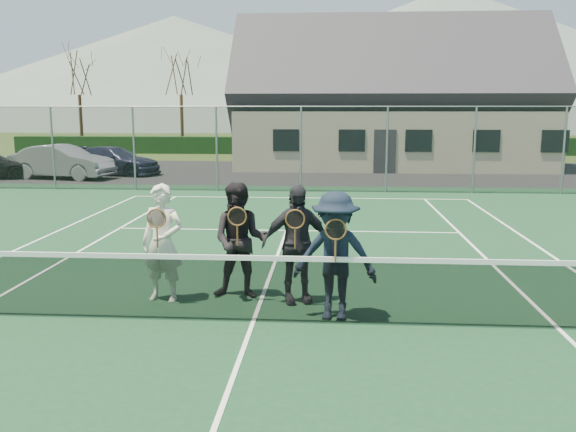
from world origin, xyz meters
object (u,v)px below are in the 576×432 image
car_b (62,162)px  player_b (240,241)px  player_c (296,244)px  clubhouse (389,87)px  tennis_net (253,286)px  player_d (335,256)px  car_c (114,161)px  player_a (163,243)px

car_b → player_b: size_ratio=2.41×
player_c → clubhouse: bearing=81.5°
car_b → tennis_net: 19.80m
car_b → player_d: player_d is taller
player_b → player_d: bearing=-31.6°
clubhouse → player_b: (-4.33, -22.88, -3.07)m
car_c → player_c: size_ratio=2.41×
clubhouse → player_a: 23.96m
tennis_net → player_b: 1.22m
clubhouse → player_b: clubhouse is taller
tennis_net → player_c: 1.16m
player_c → player_b: bearing=169.3°
clubhouse → player_d: (-2.88, -23.78, -3.07)m
player_a → player_c: bearing=2.0°
player_d → player_b: bearing=148.4°
tennis_net → car_b: bearing=121.1°
clubhouse → player_d: 24.15m
tennis_net → player_d: bearing=11.1°
tennis_net → player_d: (1.12, 0.22, 0.38)m
clubhouse → player_b: 23.49m
player_a → player_c: (2.03, 0.07, -0.00)m
clubhouse → player_c: 23.51m
player_d → tennis_net: bearing=-168.9°
car_b → player_d: (11.36, -16.72, 0.21)m
car_c → player_c: 19.93m
player_b → car_b: bearing=122.0°
player_b → clubhouse: bearing=79.3°
car_b → player_d: 20.22m
car_c → player_c: bearing=-139.4°
player_c → player_d: (0.58, -0.73, -0.00)m
player_d → car_b: bearing=124.2°
player_b → car_c: bearing=115.4°
car_b → player_c: size_ratio=2.41×
player_b → player_c: size_ratio=1.00×
car_c → player_d: 20.85m
tennis_net → player_a: size_ratio=6.49×
tennis_net → clubhouse: clubhouse is taller
tennis_net → player_a: player_a is taller
car_b → player_b: bearing=-137.0°
tennis_net → player_c: bearing=60.4°
player_a → player_b: size_ratio=1.00×
player_c → player_d: same height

